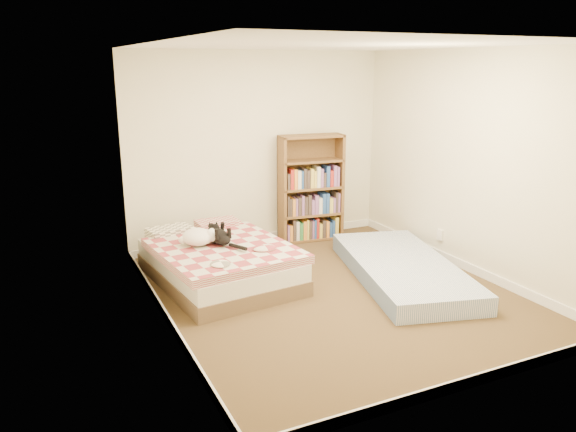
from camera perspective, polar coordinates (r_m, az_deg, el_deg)
name	(u,v)px	position (r m, az deg, el deg)	size (l,w,h in m)	color
room	(335,181)	(5.61, 4.83, 3.52)	(3.51, 4.01, 2.51)	#4D3B21
bed	(218,261)	(6.27, -7.10, -4.55)	(1.50, 1.95, 0.49)	brown
bookshelf	(310,201)	(7.59, 2.25, 1.53)	(0.89, 0.38, 1.43)	#56331D
floor_mattress	(403,269)	(6.44, 11.56, -5.34)	(1.01, 2.26, 0.20)	#6781AC
black_cat	(219,236)	(6.18, -7.02, -1.99)	(0.25, 0.74, 0.17)	black
white_dog	(199,237)	(6.12, -9.06, -2.10)	(0.42, 0.45, 0.18)	white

